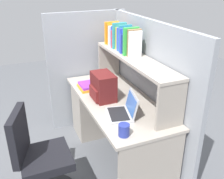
# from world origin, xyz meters

# --- Properties ---
(ground_plane) EXTENTS (8.00, 8.00, 0.00)m
(ground_plane) POSITION_xyz_m (0.00, 0.00, 0.00)
(ground_plane) COLOR #595B60
(desk) EXTENTS (1.60, 0.70, 0.73)m
(desk) POSITION_xyz_m (-0.39, 0.00, 0.40)
(desk) COLOR #AAA093
(desk) RESTS_ON ground_plane
(cubicle_partition_rear) EXTENTS (1.84, 0.05, 1.55)m
(cubicle_partition_rear) POSITION_xyz_m (0.00, 0.38, 0.78)
(cubicle_partition_rear) COLOR gray
(cubicle_partition_rear) RESTS_ON ground_plane
(cubicle_partition_left) EXTENTS (0.05, 1.06, 1.55)m
(cubicle_partition_left) POSITION_xyz_m (-0.85, -0.05, 0.78)
(cubicle_partition_left) COLOR gray
(cubicle_partition_left) RESTS_ON ground_plane
(overhead_hutch) EXTENTS (1.44, 0.28, 0.45)m
(overhead_hutch) POSITION_xyz_m (0.00, 0.20, 1.08)
(overhead_hutch) COLOR gray
(overhead_hutch) RESTS_ON desk
(reference_books_on_shelf) EXTENTS (0.65, 0.18, 0.29)m
(reference_books_on_shelf) POSITION_xyz_m (-0.30, 0.20, 1.31)
(reference_books_on_shelf) COLOR orange
(reference_books_on_shelf) RESTS_ON overhead_hutch
(laptop) EXTENTS (0.36, 0.32, 0.22)m
(laptop) POSITION_xyz_m (0.35, -0.08, 0.78)
(laptop) COLOR #B7BABF
(laptop) RESTS_ON desk
(backpack) EXTENTS (0.30, 0.22, 0.29)m
(backpack) POSITION_xyz_m (-0.06, -0.13, 0.87)
(backpack) COLOR #591919
(backpack) RESTS_ON desk
(computer_mouse) EXTENTS (0.10, 0.12, 0.03)m
(computer_mouse) POSITION_xyz_m (-0.59, -0.05, 0.75)
(computer_mouse) COLOR silver
(computer_mouse) RESTS_ON desk
(paper_cup) EXTENTS (0.08, 0.08, 0.09)m
(paper_cup) POSITION_xyz_m (-0.45, -0.04, 0.78)
(paper_cup) COLOR white
(paper_cup) RESTS_ON desk
(snack_canister) EXTENTS (0.10, 0.10, 0.11)m
(snack_canister) POSITION_xyz_m (0.66, -0.22, 0.78)
(snack_canister) COLOR navy
(snack_canister) RESTS_ON desk
(desk_book_stack) EXTENTS (0.25, 0.19, 0.05)m
(desk_book_stack) POSITION_xyz_m (-0.39, -0.20, 0.76)
(desk_book_stack) COLOR orange
(desk_book_stack) RESTS_ON desk
(office_chair) EXTENTS (0.52, 0.54, 0.93)m
(office_chair) POSITION_xyz_m (0.33, -0.90, 0.39)
(office_chair) COLOR black
(office_chair) RESTS_ON ground_plane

